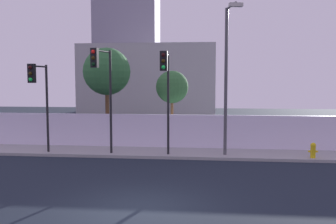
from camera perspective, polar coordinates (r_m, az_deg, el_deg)
The scene contains 11 objects.
ground_plane at distance 11.37m, azimuth -4.56°, elevation -14.79°, with size 80.00×80.00×0.00m, color #1A222D.
sidewalk at distance 19.19m, azimuth -0.04°, elevation -6.34°, with size 36.00×2.40×0.15m, color #979797.
perimeter_wall at distance 20.29m, azimuth 0.35°, elevation -2.93°, with size 36.00×0.18×1.80m, color silver.
traffic_light_left at distance 17.51m, azimuth -0.32°, elevation 4.80°, with size 0.35×1.52×5.00m.
traffic_light_center at distance 18.03m, azimuth -10.06°, elevation 5.08°, with size 0.60×1.67×5.15m.
traffic_light_right at distance 19.15m, azimuth -19.29°, elevation 3.43°, with size 0.35×1.62×4.45m.
street_lamp_curbside at distance 18.09m, azimuth 9.11°, elevation 6.41°, with size 0.72×1.74×7.13m.
fire_hydrant at distance 18.90m, azimuth 21.47°, elevation -5.44°, with size 0.44×0.26×0.73m.
roadside_tree_leftmost at distance 22.32m, azimuth -9.42°, elevation 6.13°, with size 2.81×2.81×5.74m.
roadside_tree_midleft at distance 21.61m, azimuth 0.63°, elevation 3.82°, with size 1.90×1.90×4.38m.
low_building_distant at distance 34.42m, azimuth -2.88°, elevation 4.37°, with size 12.04×6.00×6.97m, color #9F9F9F.
Camera 1 is at (1.99, -10.51, 3.84)m, focal length 39.52 mm.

